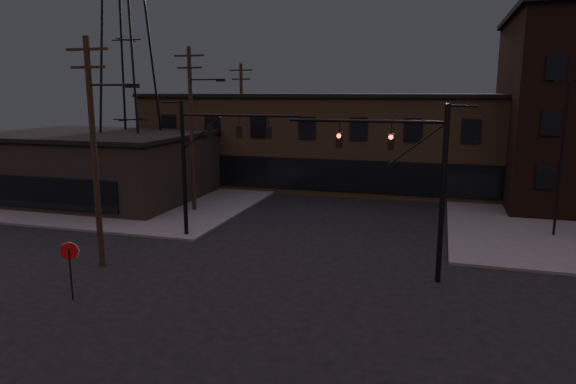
# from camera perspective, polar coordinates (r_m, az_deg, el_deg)

# --- Properties ---
(ground) EXTENTS (140.00, 140.00, 0.00)m
(ground) POSITION_cam_1_polar(r_m,az_deg,el_deg) (21.42, -1.92, -12.27)
(ground) COLOR black
(ground) RESTS_ON ground
(sidewalk_nw) EXTENTS (30.00, 30.00, 0.15)m
(sidewalk_nw) POSITION_cam_1_polar(r_m,az_deg,el_deg) (50.22, -17.97, 0.90)
(sidewalk_nw) COLOR #474744
(sidewalk_nw) RESTS_ON ground
(building_row) EXTENTS (40.00, 12.00, 8.00)m
(building_row) POSITION_cam_1_polar(r_m,az_deg,el_deg) (47.27, 8.93, 5.51)
(building_row) COLOR brown
(building_row) RESTS_ON ground
(building_left) EXTENTS (16.00, 12.00, 5.00)m
(building_left) POSITION_cam_1_polar(r_m,az_deg,el_deg) (43.89, -20.41, 2.55)
(building_left) COLOR black
(building_left) RESTS_ON ground
(traffic_signal_near) EXTENTS (7.12, 0.24, 8.00)m
(traffic_signal_near) POSITION_cam_1_polar(r_m,az_deg,el_deg) (23.42, 14.14, 2.01)
(traffic_signal_near) COLOR black
(traffic_signal_near) RESTS_ON ground
(traffic_signal_far) EXTENTS (7.12, 0.24, 8.00)m
(traffic_signal_far) POSITION_cam_1_polar(r_m,az_deg,el_deg) (29.84, -9.38, 4.25)
(traffic_signal_far) COLOR black
(traffic_signal_far) RESTS_ON ground
(stop_sign) EXTENTS (0.72, 0.33, 2.48)m
(stop_sign) POSITION_cam_1_polar(r_m,az_deg,el_deg) (22.92, -23.10, -6.69)
(stop_sign) COLOR black
(stop_sign) RESTS_ON ground
(utility_pole_near) EXTENTS (3.70, 0.28, 11.00)m
(utility_pole_near) POSITION_cam_1_polar(r_m,az_deg,el_deg) (26.07, -20.66, 4.61)
(utility_pole_near) COLOR black
(utility_pole_near) RESTS_ON ground
(utility_pole_mid) EXTENTS (3.70, 0.28, 11.50)m
(utility_pole_mid) POSITION_cam_1_polar(r_m,az_deg,el_deg) (36.74, -10.59, 7.22)
(utility_pole_mid) COLOR black
(utility_pole_mid) RESTS_ON ground
(utility_pole_far) EXTENTS (2.20, 0.28, 11.00)m
(utility_pole_far) POSITION_cam_1_polar(r_m,az_deg,el_deg) (48.12, -5.16, 7.83)
(utility_pole_far) COLOR black
(utility_pole_far) RESTS_ON ground
(transmission_tower) EXTENTS (7.00, 7.00, 25.00)m
(transmission_tower) POSITION_cam_1_polar(r_m,az_deg,el_deg) (44.13, -17.55, 15.81)
(transmission_tower) COLOR black
(transmission_tower) RESTS_ON ground
(lot_light_a) EXTENTS (1.50, 0.28, 9.14)m
(lot_light_a) POSITION_cam_1_polar(r_m,az_deg,el_deg) (33.45, 28.21, 4.67)
(lot_light_a) COLOR black
(lot_light_a) RESTS_ON ground
(parked_car_lot_b) EXTENTS (5.03, 2.51, 1.40)m
(parked_car_lot_b) POSITION_cam_1_polar(r_m,az_deg,el_deg) (44.30, 24.68, 0.14)
(parked_car_lot_b) COLOR silver
(parked_car_lot_b) RESTS_ON sidewalk_ne
(car_crossing) EXTENTS (2.79, 5.39, 1.69)m
(car_crossing) POSITION_cam_1_polar(r_m,az_deg,el_deg) (45.24, 14.66, 1.00)
(car_crossing) COLOR black
(car_crossing) RESTS_ON ground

